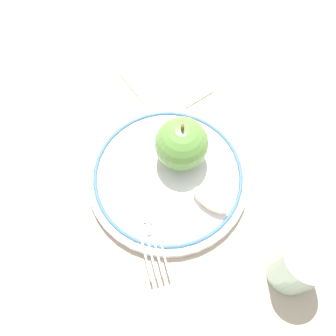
{
  "coord_description": "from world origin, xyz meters",
  "views": [
    {
      "loc": [
        -0.15,
        0.2,
        0.51
      ],
      "look_at": [
        -0.01,
        0.01,
        0.04
      ],
      "focal_mm": 40.0,
      "sensor_mm": 36.0,
      "label": 1
    }
  ],
  "objects_px": {
    "apple_slice_front": "(210,200)",
    "apple_red_whole": "(181,144)",
    "plate": "(168,176)",
    "fork": "(144,214)",
    "napkin_folded": "(166,83)",
    "drinking_glass": "(299,265)"
  },
  "relations": [
    {
      "from": "fork",
      "to": "drinking_glass",
      "type": "relative_size",
      "value": 1.59
    },
    {
      "from": "plate",
      "to": "drinking_glass",
      "type": "bearing_deg",
      "value": 176.3
    },
    {
      "from": "apple_red_whole",
      "to": "napkin_folded",
      "type": "distance_m",
      "value": 0.16
    },
    {
      "from": "apple_slice_front",
      "to": "drinking_glass",
      "type": "height_order",
      "value": "drinking_glass"
    },
    {
      "from": "drinking_glass",
      "to": "napkin_folded",
      "type": "bearing_deg",
      "value": -25.97
    },
    {
      "from": "apple_red_whole",
      "to": "napkin_folded",
      "type": "bearing_deg",
      "value": -45.38
    },
    {
      "from": "fork",
      "to": "drinking_glass",
      "type": "xyz_separation_m",
      "value": [
        -0.2,
        -0.06,
        0.03
      ]
    },
    {
      "from": "plate",
      "to": "fork",
      "type": "bearing_deg",
      "value": 98.28
    },
    {
      "from": "napkin_folded",
      "to": "apple_slice_front",
      "type": "bearing_deg",
      "value": 141.82
    },
    {
      "from": "plate",
      "to": "fork",
      "type": "distance_m",
      "value": 0.07
    },
    {
      "from": "plate",
      "to": "drinking_glass",
      "type": "xyz_separation_m",
      "value": [
        -0.21,
        0.01,
        0.04
      ]
    },
    {
      "from": "plate",
      "to": "napkin_folded",
      "type": "height_order",
      "value": "plate"
    },
    {
      "from": "fork",
      "to": "drinking_glass",
      "type": "distance_m",
      "value": 0.21
    },
    {
      "from": "drinking_glass",
      "to": "apple_slice_front",
      "type": "bearing_deg",
      "value": -5.29
    },
    {
      "from": "apple_slice_front",
      "to": "napkin_folded",
      "type": "bearing_deg",
      "value": 144.29
    },
    {
      "from": "apple_slice_front",
      "to": "apple_red_whole",
      "type": "bearing_deg",
      "value": 157.37
    },
    {
      "from": "apple_red_whole",
      "to": "apple_slice_front",
      "type": "height_order",
      "value": "apple_red_whole"
    },
    {
      "from": "fork",
      "to": "plate",
      "type": "bearing_deg",
      "value": 137.03
    },
    {
      "from": "drinking_glass",
      "to": "napkin_folded",
      "type": "height_order",
      "value": "drinking_glass"
    },
    {
      "from": "drinking_glass",
      "to": "napkin_folded",
      "type": "distance_m",
      "value": 0.36
    },
    {
      "from": "apple_red_whole",
      "to": "drinking_glass",
      "type": "xyz_separation_m",
      "value": [
        -0.21,
        0.05,
        -0.01
      ]
    },
    {
      "from": "napkin_folded",
      "to": "plate",
      "type": "bearing_deg",
      "value": 127.24
    }
  ]
}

